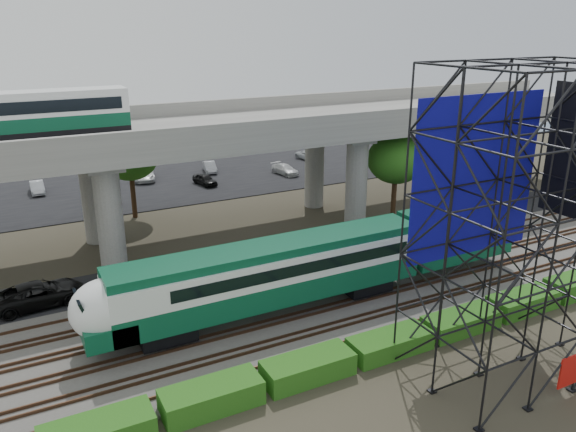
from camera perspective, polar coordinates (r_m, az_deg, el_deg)
ground at (r=33.78m, az=4.42°, el=-10.52°), size 140.00×140.00×0.00m
ballast_bed at (r=35.23m, az=2.70°, el=-8.97°), size 90.00×12.00×0.20m
service_road at (r=42.09m, az=-3.10°, el=-4.20°), size 90.00×5.00×0.08m
parking_lot at (r=63.12m, az=-11.98°, el=3.39°), size 90.00×18.00×0.08m
harbor_water at (r=84.00m, az=-16.15°, el=6.90°), size 140.00×40.00×0.03m
rail_tracks at (r=35.14m, az=2.70°, el=-8.71°), size 90.00×9.52×0.16m
commuter_train at (r=33.69m, az=1.73°, el=-5.06°), size 29.30×3.06×4.30m
overpass at (r=44.22m, az=-7.45°, el=7.92°), size 80.00×12.00×12.40m
scaffold_tower at (r=28.40m, az=22.48°, el=-1.28°), size 9.36×6.36×15.00m
hedge_strip at (r=30.99m, az=10.34°, el=-12.55°), size 34.60×1.80×1.20m
trees at (r=43.88m, az=-11.89°, el=4.03°), size 40.94×16.94×7.69m
suv at (r=38.06m, az=-23.90°, el=-7.24°), size 5.62×2.97×1.50m
parked_cars at (r=62.93m, az=-11.41°, el=3.98°), size 39.99×9.57×1.30m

